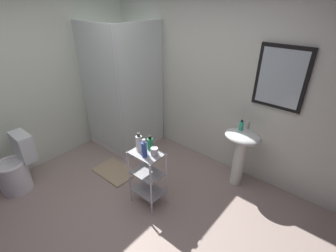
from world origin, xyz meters
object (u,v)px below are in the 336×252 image
object	(u,v)px
shampoo_bottle_blue	(144,149)
bath_mat	(115,171)
toilet	(16,168)
lotion_bottle_white	(139,143)
body_wash_bottle_green	(150,144)
hand_soap_bottle	(241,126)
pedestal_sink	(241,148)
storage_cart	(147,174)
rinse_cup	(154,152)
shower_stall	(125,120)

from	to	relation	value
shampoo_bottle_blue	bath_mat	size ratio (longest dim) A/B	0.37
toilet	lotion_bottle_white	distance (m)	1.75
body_wash_bottle_green	hand_soap_bottle	bearing A→B (deg)	57.24
pedestal_sink	body_wash_bottle_green	xyz separation A→B (m)	(-0.68, -0.95, 0.24)
body_wash_bottle_green	toilet	bearing A→B (deg)	-146.08
storage_cart	body_wash_bottle_green	bearing A→B (deg)	97.68
toilet	bath_mat	size ratio (longest dim) A/B	1.27
toilet	rinse_cup	distance (m)	1.91
lotion_bottle_white	toilet	bearing A→B (deg)	-147.10
shower_stall	lotion_bottle_white	size ratio (longest dim) A/B	8.79
toilet	shampoo_bottle_blue	bearing A→B (deg)	29.39
hand_soap_bottle	shampoo_bottle_blue	world-z (taller)	shampoo_bottle_blue
storage_cart	rinse_cup	bearing A→B (deg)	17.83
shower_stall	rinse_cup	world-z (taller)	shower_stall
pedestal_sink	toilet	xyz separation A→B (m)	(-2.17, -1.95, -0.26)
shampoo_bottle_blue	lotion_bottle_white	distance (m)	0.14
hand_soap_bottle	bath_mat	world-z (taller)	hand_soap_bottle
shower_stall	hand_soap_bottle	distance (m)	1.92
body_wash_bottle_green	lotion_bottle_white	xyz separation A→B (m)	(-0.09, -0.09, 0.02)
shampoo_bottle_blue	rinse_cup	bearing A→B (deg)	54.96
pedestal_sink	lotion_bottle_white	world-z (taller)	lotion_bottle_white
storage_cart	shampoo_bottle_blue	size ratio (longest dim) A/B	3.36
hand_soap_bottle	body_wash_bottle_green	world-z (taller)	hand_soap_bottle
shower_stall	hand_soap_bottle	size ratio (longest dim) A/B	14.86
pedestal_sink	storage_cart	world-z (taller)	pedestal_sink
hand_soap_bottle	bath_mat	bearing A→B (deg)	-145.61
body_wash_bottle_green	bath_mat	distance (m)	1.12
toilet	rinse_cup	bearing A→B (deg)	30.85
body_wash_bottle_green	rinse_cup	size ratio (longest dim) A/B	1.98
pedestal_sink	lotion_bottle_white	size ratio (longest dim) A/B	3.56
hand_soap_bottle	body_wash_bottle_green	size ratio (longest dim) A/B	0.74
rinse_cup	hand_soap_bottle	bearing A→B (deg)	62.99
rinse_cup	toilet	bearing A→B (deg)	-149.15
shampoo_bottle_blue	rinse_cup	xyz separation A→B (m)	(0.06, 0.09, -0.05)
shower_stall	hand_soap_bottle	bearing A→B (deg)	10.07
storage_cart	shampoo_bottle_blue	xyz separation A→B (m)	(0.03, -0.06, 0.40)
shampoo_bottle_blue	lotion_bottle_white	size ratio (longest dim) A/B	0.97
pedestal_sink	rinse_cup	size ratio (longest dim) A/B	8.88
pedestal_sink	shampoo_bottle_blue	bearing A→B (deg)	-120.55
shower_stall	shampoo_bottle_blue	size ratio (longest dim) A/B	9.08
shampoo_bottle_blue	shower_stall	bearing A→B (deg)	148.06
toilet	pedestal_sink	bearing A→B (deg)	41.91
pedestal_sink	rinse_cup	world-z (taller)	rinse_cup
lotion_bottle_white	hand_soap_bottle	bearing A→B (deg)	56.29
rinse_cup	storage_cart	bearing A→B (deg)	-162.17
hand_soap_bottle	body_wash_bottle_green	xyz separation A→B (m)	(-0.63, -0.98, -0.05)
storage_cart	lotion_bottle_white	distance (m)	0.42
bath_mat	storage_cart	bearing A→B (deg)	-6.82
toilet	hand_soap_bottle	xyz separation A→B (m)	(2.11, 1.98, 0.56)
pedestal_sink	bath_mat	bearing A→B (deg)	-147.45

